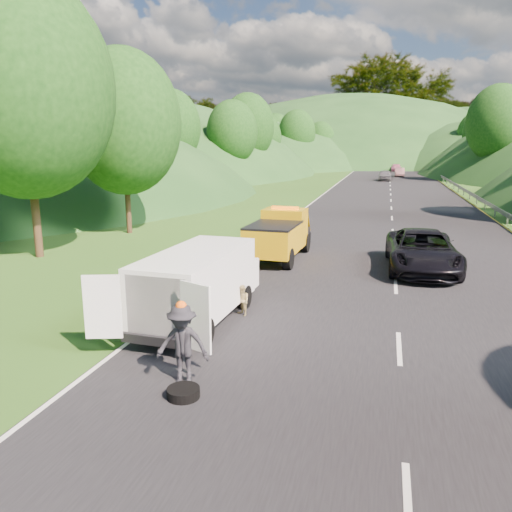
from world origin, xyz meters
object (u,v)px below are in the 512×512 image
(tow_truck, at_px, (279,235))
(white_van, at_px, (199,282))
(child, at_px, (242,316))
(suitcase, at_px, (161,292))
(passing_suv, at_px, (421,271))
(worker, at_px, (184,383))
(spare_tire, at_px, (184,398))
(woman, at_px, (211,293))

(tow_truck, xyz_separation_m, white_van, (-0.55, -8.75, 0.09))
(child, bearing_deg, tow_truck, 136.27)
(child, height_order, suitcase, suitcase)
(white_van, distance_m, child, 1.80)
(white_van, relative_size, passing_suv, 1.04)
(suitcase, height_order, passing_suv, passing_suv)
(child, height_order, passing_suv, passing_suv)
(white_van, xyz_separation_m, worker, (1.05, -3.80, -1.22))
(worker, relative_size, spare_tire, 2.59)
(white_van, distance_m, suitcase, 2.72)
(child, bearing_deg, suitcase, -152.39)
(tow_truck, bearing_deg, white_van, -91.22)
(tow_truck, height_order, child, tow_truck)
(worker, bearing_deg, white_van, 98.32)
(suitcase, distance_m, spare_tire, 6.84)
(worker, relative_size, suitcase, 3.24)
(spare_tire, bearing_deg, white_van, 106.45)
(suitcase, relative_size, passing_suv, 0.09)
(tow_truck, relative_size, spare_tire, 7.88)
(worker, bearing_deg, tow_truck, 85.12)
(tow_truck, relative_size, white_van, 0.88)
(worker, bearing_deg, woman, 97.45)
(suitcase, distance_m, passing_suv, 10.84)
(spare_tire, height_order, passing_suv, passing_suv)
(child, height_order, worker, worker)
(woman, bearing_deg, passing_suv, -52.00)
(child, bearing_deg, white_van, -101.58)
(woman, xyz_separation_m, child, (1.74, -1.99, 0.00))
(worker, height_order, suitcase, worker)
(woman, bearing_deg, tow_truck, -9.08)
(tow_truck, distance_m, passing_suv, 6.31)
(suitcase, xyz_separation_m, passing_suv, (8.70, 6.46, -0.28))
(suitcase, bearing_deg, spare_tire, -61.27)
(woman, xyz_separation_m, passing_suv, (7.38, 5.29, 0.00))
(tow_truck, xyz_separation_m, spare_tire, (0.75, -13.15, -1.12))
(tow_truck, relative_size, passing_suv, 0.91)
(white_van, relative_size, child, 6.51)
(white_van, relative_size, woman, 3.91)
(white_van, bearing_deg, woman, 106.29)
(child, xyz_separation_m, worker, (-0.02, -4.58, 0.00))
(child, relative_size, passing_suv, 0.16)
(woman, xyz_separation_m, spare_tire, (1.96, -7.17, 0.00))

